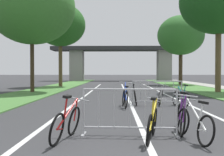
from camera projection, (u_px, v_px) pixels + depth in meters
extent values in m
cube|color=#477A38|center=(53.00, 88.00, 24.26)|extent=(3.25, 51.42, 0.05)
cube|color=#477A38|center=(195.00, 88.00, 24.06)|extent=(3.25, 51.42, 0.05)
cube|color=silver|center=(126.00, 94.00, 18.00)|extent=(0.14, 29.75, 0.01)
cube|color=silver|center=(165.00, 94.00, 17.96)|extent=(0.14, 29.75, 0.01)
cube|color=silver|center=(87.00, 94.00, 18.04)|extent=(0.14, 29.75, 0.01)
cube|color=#2D2D30|center=(120.00, 49.00, 45.50)|extent=(22.19, 3.84, 0.61)
cube|color=gray|center=(77.00, 66.00, 45.68)|extent=(2.12, 2.40, 4.94)
cube|color=gray|center=(164.00, 66.00, 45.44)|extent=(2.12, 2.40, 4.94)
cylinder|color=#3D2D1E|center=(32.00, 66.00, 19.24)|extent=(0.27, 0.27, 3.62)
ellipsoid|color=#38702D|center=(32.00, 8.00, 19.16)|extent=(5.94, 5.94, 5.05)
cylinder|color=brown|center=(60.00, 65.00, 26.82)|extent=(0.35, 0.35, 4.14)
ellipsoid|color=#23561E|center=(60.00, 25.00, 26.74)|extent=(4.81, 4.81, 4.09)
cylinder|color=brown|center=(218.00, 61.00, 19.35)|extent=(0.39, 0.39, 4.32)
ellipsoid|color=#194719|center=(219.00, 1.00, 19.27)|extent=(5.37, 5.37, 4.57)
cylinder|color=#3D2D1E|center=(181.00, 69.00, 30.88)|extent=(0.41, 0.41, 3.58)
ellipsoid|color=#2D6628|center=(181.00, 35.00, 30.81)|extent=(5.12, 5.12, 4.35)
cylinder|color=#ADADB2|center=(84.00, 112.00, 6.26)|extent=(0.04, 0.04, 1.05)
cube|color=#ADADB2|center=(84.00, 134.00, 6.27)|extent=(0.08, 0.44, 0.03)
cylinder|color=#ADADB2|center=(177.00, 112.00, 6.13)|extent=(0.04, 0.04, 1.05)
cube|color=#ADADB2|center=(177.00, 136.00, 6.14)|extent=(0.08, 0.44, 0.03)
cylinder|color=#ADADB2|center=(130.00, 89.00, 6.19)|extent=(2.07, 0.13, 0.04)
cylinder|color=#ADADB2|center=(130.00, 128.00, 6.20)|extent=(2.07, 0.13, 0.04)
cylinder|color=#ADADB2|center=(99.00, 108.00, 6.24)|extent=(0.02, 0.02, 0.87)
cylinder|color=#ADADB2|center=(114.00, 108.00, 6.22)|extent=(0.02, 0.02, 0.87)
cylinder|color=#ADADB2|center=(130.00, 108.00, 6.19)|extent=(0.02, 0.02, 0.87)
cylinder|color=#ADADB2|center=(145.00, 108.00, 6.17)|extent=(0.02, 0.02, 0.87)
cylinder|color=#ADADB2|center=(161.00, 108.00, 6.15)|extent=(0.02, 0.02, 0.87)
cylinder|color=#ADADB2|center=(132.00, 93.00, 11.77)|extent=(0.04, 0.04, 1.05)
cube|color=#ADADB2|center=(132.00, 105.00, 11.78)|extent=(0.06, 0.44, 0.03)
cylinder|color=#ADADB2|center=(182.00, 93.00, 11.73)|extent=(0.04, 0.04, 1.05)
cube|color=#ADADB2|center=(182.00, 105.00, 11.74)|extent=(0.06, 0.44, 0.03)
cylinder|color=#ADADB2|center=(157.00, 81.00, 11.74)|extent=(2.07, 0.05, 0.04)
cylinder|color=#ADADB2|center=(157.00, 101.00, 11.76)|extent=(2.07, 0.05, 0.04)
cylinder|color=#ADADB2|center=(141.00, 91.00, 11.76)|extent=(0.02, 0.02, 0.87)
cylinder|color=#ADADB2|center=(149.00, 91.00, 11.75)|extent=(0.02, 0.02, 0.87)
cylinder|color=#ADADB2|center=(157.00, 91.00, 11.75)|extent=(0.02, 0.02, 0.87)
cylinder|color=#ADADB2|center=(165.00, 91.00, 11.74)|extent=(0.02, 0.02, 0.87)
cylinder|color=#ADADB2|center=(173.00, 91.00, 11.73)|extent=(0.02, 0.02, 0.87)
torus|color=black|center=(135.00, 98.00, 11.67)|extent=(0.21, 0.70, 0.69)
torus|color=black|center=(135.00, 96.00, 12.68)|extent=(0.21, 0.70, 0.69)
cylinder|color=black|center=(134.00, 90.00, 12.15)|extent=(0.07, 1.00, 0.63)
cylinder|color=black|center=(134.00, 92.00, 11.95)|extent=(0.15, 0.11, 0.59)
cylinder|color=black|center=(135.00, 98.00, 11.83)|extent=(0.06, 0.33, 0.08)
cylinder|color=black|center=(134.00, 89.00, 12.65)|extent=(0.14, 0.09, 0.60)
cube|color=black|center=(133.00, 85.00, 11.92)|extent=(0.12, 0.25, 0.07)
cylinder|color=#99999E|center=(133.00, 83.00, 12.63)|extent=(0.48, 0.06, 0.11)
torus|color=black|center=(126.00, 100.00, 10.70)|extent=(0.16, 0.70, 0.69)
torus|color=black|center=(124.00, 98.00, 11.71)|extent=(0.16, 0.70, 0.69)
cylinder|color=#1E389E|center=(126.00, 91.00, 11.18)|extent=(0.04, 0.99, 0.68)
cylinder|color=#1E389E|center=(126.00, 94.00, 10.99)|extent=(0.11, 0.12, 0.56)
cylinder|color=#1E389E|center=(126.00, 100.00, 10.86)|extent=(0.06, 0.33, 0.08)
cylinder|color=#1E389E|center=(125.00, 90.00, 11.68)|extent=(0.11, 0.09, 0.65)
cube|color=black|center=(127.00, 87.00, 10.95)|extent=(0.12, 0.25, 0.06)
cylinder|color=#99999E|center=(125.00, 82.00, 11.65)|extent=(0.50, 0.06, 0.08)
torus|color=black|center=(186.00, 100.00, 10.88)|extent=(0.27, 0.64, 0.62)
torus|color=black|center=(176.00, 98.00, 11.85)|extent=(0.27, 0.64, 0.62)
cylinder|color=#197A7F|center=(182.00, 93.00, 11.34)|extent=(0.12, 0.95, 0.53)
cylinder|color=#197A7F|center=(184.00, 93.00, 11.16)|extent=(0.17, 0.09, 0.64)
cylinder|color=#197A7F|center=(184.00, 101.00, 11.03)|extent=(0.09, 0.32, 0.07)
cylinder|color=#197A7F|center=(177.00, 92.00, 11.82)|extent=(0.13, 0.07, 0.50)
cube|color=black|center=(186.00, 85.00, 11.13)|extent=(0.15, 0.26, 0.07)
cylinder|color=#99999E|center=(178.00, 87.00, 11.80)|extent=(0.48, 0.11, 0.11)
torus|color=black|center=(206.00, 131.00, 5.25)|extent=(0.27, 0.63, 0.61)
torus|color=black|center=(182.00, 122.00, 6.23)|extent=(0.27, 0.63, 0.61)
cylinder|color=silver|center=(196.00, 114.00, 5.72)|extent=(0.15, 0.97, 0.55)
cylinder|color=silver|center=(200.00, 116.00, 5.53)|extent=(0.15, 0.10, 0.56)
cylinder|color=silver|center=(201.00, 130.00, 5.41)|extent=(0.10, 0.32, 0.07)
cylinder|color=silver|center=(185.00, 110.00, 6.21)|extent=(0.14, 0.07, 0.52)
cube|color=black|center=(203.00, 102.00, 5.50)|extent=(0.15, 0.26, 0.07)
cylinder|color=#99999E|center=(187.00, 99.00, 6.18)|extent=(0.42, 0.11, 0.10)
torus|color=black|center=(160.00, 96.00, 12.70)|extent=(0.24, 0.70, 0.68)
torus|color=black|center=(161.00, 98.00, 11.64)|extent=(0.24, 0.70, 0.68)
cylinder|color=#B7B7BC|center=(161.00, 91.00, 12.19)|extent=(0.04, 1.04, 0.56)
cylinder|color=#B7B7BC|center=(161.00, 91.00, 12.39)|extent=(0.16, 0.11, 0.55)
cylinder|color=#B7B7BC|center=(160.00, 97.00, 12.53)|extent=(0.07, 0.35, 0.08)
cylinder|color=#B7B7BC|center=(162.00, 92.00, 11.66)|extent=(0.15, 0.08, 0.53)
cube|color=black|center=(162.00, 85.00, 12.41)|extent=(0.13, 0.25, 0.07)
cylinder|color=#99999E|center=(163.00, 85.00, 11.67)|extent=(0.45, 0.07, 0.12)
torus|color=black|center=(150.00, 130.00, 5.31)|extent=(0.24, 0.62, 0.62)
torus|color=black|center=(154.00, 121.00, 6.27)|extent=(0.24, 0.62, 0.62)
cylinder|color=gold|center=(153.00, 113.00, 5.75)|extent=(0.30, 0.93, 0.55)
cylinder|color=gold|center=(152.00, 114.00, 5.57)|extent=(0.09, 0.13, 0.63)
cylinder|color=gold|center=(150.00, 130.00, 5.46)|extent=(0.10, 0.32, 0.07)
cylinder|color=gold|center=(155.00, 110.00, 6.23)|extent=(0.08, 0.10, 0.52)
cube|color=black|center=(154.00, 99.00, 5.52)|extent=(0.16, 0.26, 0.06)
cylinder|color=#99999E|center=(156.00, 99.00, 6.19)|extent=(0.43, 0.13, 0.07)
torus|color=black|center=(57.00, 130.00, 5.26)|extent=(0.28, 0.67, 0.65)
torus|color=black|center=(74.00, 121.00, 6.21)|extent=(0.28, 0.67, 0.65)
cylinder|color=red|center=(68.00, 113.00, 5.69)|extent=(0.31, 0.92, 0.53)
cylinder|color=red|center=(65.00, 113.00, 5.51)|extent=(0.16, 0.14, 0.66)
cylinder|color=red|center=(60.00, 129.00, 5.41)|extent=(0.08, 0.32, 0.08)
cylinder|color=red|center=(76.00, 110.00, 6.17)|extent=(0.13, 0.11, 0.51)
cube|color=black|center=(67.00, 97.00, 5.46)|extent=(0.15, 0.26, 0.07)
cylinder|color=#99999E|center=(77.00, 99.00, 6.13)|extent=(0.53, 0.13, 0.13)
torus|color=black|center=(179.00, 116.00, 7.06)|extent=(0.19, 0.64, 0.63)
torus|color=black|center=(183.00, 122.00, 6.09)|extent=(0.19, 0.64, 0.63)
cylinder|color=#662884|center=(182.00, 106.00, 6.59)|extent=(0.09, 0.95, 0.62)
cylinder|color=#662884|center=(181.00, 106.00, 6.77)|extent=(0.13, 0.11, 0.65)
cylinder|color=#662884|center=(179.00, 117.00, 6.90)|extent=(0.07, 0.32, 0.07)
cylinder|color=#662884|center=(184.00, 109.00, 6.10)|extent=(0.11, 0.09, 0.59)
cube|color=black|center=(183.00, 93.00, 6.79)|extent=(0.13, 0.25, 0.06)
cylinder|color=#99999E|center=(186.00, 96.00, 6.12)|extent=(0.51, 0.09, 0.09)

